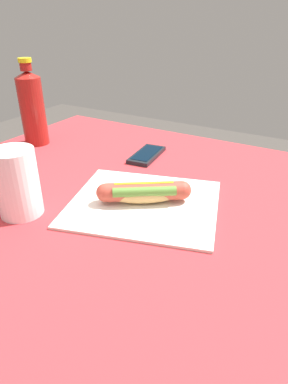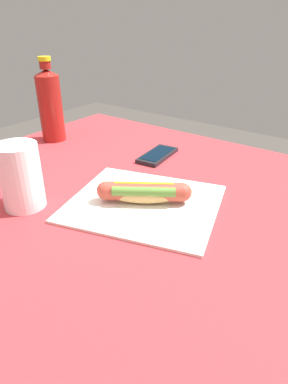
{
  "view_description": "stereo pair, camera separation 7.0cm",
  "coord_description": "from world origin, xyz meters",
  "views": [
    {
      "loc": [
        -0.39,
        0.51,
        1.13
      ],
      "look_at": [
        -0.08,
        -0.02,
        0.8
      ],
      "focal_mm": 31.21,
      "sensor_mm": 36.0,
      "label": 1
    },
    {
      "loc": [
        -0.44,
        0.47,
        1.13
      ],
      "look_at": [
        -0.08,
        -0.02,
        0.8
      ],
      "focal_mm": 31.21,
      "sensor_mm": 36.0,
      "label": 2
    }
  ],
  "objects": [
    {
      "name": "hot_dog",
      "position": [
        -0.08,
        -0.02,
        0.8
      ],
      "size": [
        0.17,
        0.13,
        0.05
      ],
      "color": "tan",
      "rests_on": "paper_wrapper"
    },
    {
      "name": "dining_table",
      "position": [
        0.0,
        0.0,
        0.63
      ],
      "size": [
        1.01,
        0.99,
        0.77
      ],
      "color": "brown",
      "rests_on": "ground"
    },
    {
      "name": "drinking_cup",
      "position": [
        0.12,
        0.13,
        0.84
      ],
      "size": [
        0.09,
        0.09,
        0.14
      ],
      "primitive_type": "cylinder",
      "color": "white",
      "rests_on": "dining_table"
    },
    {
      "name": "cell_phone",
      "position": [
        0.05,
        -0.25,
        0.78
      ],
      "size": [
        0.08,
        0.15,
        0.01
      ],
      "color": "black",
      "rests_on": "dining_table"
    },
    {
      "name": "soda_bottle",
      "position": [
        0.4,
        -0.18,
        0.88
      ],
      "size": [
        0.07,
        0.07,
        0.25
      ],
      "color": "maroon",
      "rests_on": "dining_table"
    },
    {
      "name": "paper_wrapper",
      "position": [
        -0.08,
        -0.02,
        0.77
      ],
      "size": [
        0.37,
        0.34,
        0.01
      ],
      "primitive_type": "cube",
      "rotation": [
        0.0,
        0.0,
        0.29
      ],
      "color": "silver",
      "rests_on": "dining_table"
    }
  ]
}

